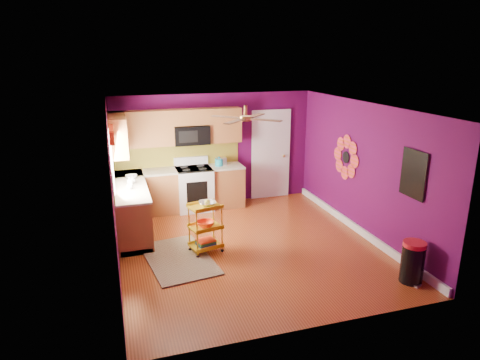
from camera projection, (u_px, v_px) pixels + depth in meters
name	position (u px, v px, depth m)	size (l,w,h in m)	color
ground	(248.00, 246.00, 7.71)	(5.00, 5.00, 0.00)	maroon
room_envelope	(250.00, 158.00, 7.25)	(4.54, 5.04, 2.52)	#4F0943
lower_cabinets	(160.00, 199.00, 8.87)	(2.81, 2.31, 0.94)	brown
electric_range	(194.00, 188.00, 9.41)	(0.76, 0.66, 1.13)	white
upper_cabinetry	(159.00, 131.00, 8.83)	(2.80, 2.30, 1.26)	brown
left_window	(111.00, 148.00, 7.55)	(0.08, 1.35, 1.08)	white
panel_door	(271.00, 155.00, 10.05)	(0.95, 0.11, 2.15)	white
right_wall_art	(374.00, 164.00, 7.61)	(0.04, 2.74, 1.04)	black
ceiling_fan	(246.00, 118.00, 7.24)	(1.01, 1.01, 0.26)	#BF8C3F
shag_rug	(179.00, 258.00, 7.22)	(1.01, 1.64, 0.02)	black
rolling_cart	(206.00, 225.00, 7.37)	(0.60, 0.50, 0.95)	gold
trash_can	(413.00, 262.00, 6.43)	(0.44, 0.44, 0.65)	black
teal_kettle	(219.00, 162.00, 9.46)	(0.18, 0.18, 0.21)	teal
toaster	(221.00, 161.00, 9.49)	(0.22, 0.15, 0.18)	beige
soap_bottle_a	(129.00, 181.00, 8.02)	(0.08, 0.08, 0.17)	#EA3F72
soap_bottle_b	(133.00, 179.00, 8.19)	(0.12, 0.12, 0.15)	white
counter_dish	(131.00, 177.00, 8.54)	(0.23, 0.23, 0.06)	white
counter_cup	(130.00, 187.00, 7.86)	(0.11, 0.11, 0.09)	white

